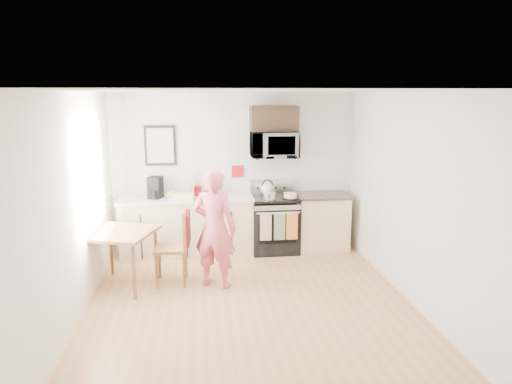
{
  "coord_description": "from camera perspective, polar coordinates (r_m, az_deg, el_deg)",
  "views": [
    {
      "loc": [
        -0.57,
        -5.2,
        2.57
      ],
      "look_at": [
        0.2,
        1.0,
        1.22
      ],
      "focal_mm": 32.0,
      "sensor_mm": 36.0,
      "label": 1
    }
  ],
  "objects": [
    {
      "name": "bread_bag",
      "position": [
        7.15,
        -9.07,
        -0.62
      ],
      "size": [
        0.35,
        0.2,
        0.12
      ],
      "primitive_type": "cube",
      "rotation": [
        0.0,
        0.0,
        -0.16
      ],
      "color": "tan",
      "rests_on": "countertop_left"
    },
    {
      "name": "countertop_left",
      "position": [
        7.39,
        -8.68,
        -0.85
      ],
      "size": [
        2.14,
        0.64,
        0.04
      ],
      "primitive_type": "cube",
      "color": "beige",
      "rests_on": "cabinet_left"
    },
    {
      "name": "fruit_bowl",
      "position": [
        7.42,
        -10.5,
        -0.36
      ],
      "size": [
        0.3,
        0.3,
        0.11
      ],
      "color": "white",
      "rests_on": "countertop_left"
    },
    {
      "name": "back_wall",
      "position": [
        7.62,
        -2.69,
        2.6
      ],
      "size": [
        4.0,
        0.04,
        2.6
      ],
      "primitive_type": "cube",
      "color": "beige",
      "rests_on": "floor"
    },
    {
      "name": "milk_carton",
      "position": [
        7.38,
        -8.19,
        0.31
      ],
      "size": [
        0.12,
        0.12,
        0.25
      ],
      "primitive_type": "cube",
      "rotation": [
        0.0,
        0.0,
        0.28
      ],
      "color": "tan",
      "rests_on": "countertop_left"
    },
    {
      "name": "knife_block",
      "position": [
        7.42,
        -5.76,
        0.36
      ],
      "size": [
        0.11,
        0.15,
        0.23
      ],
      "primitive_type": "cube",
      "rotation": [
        0.0,
        0.0,
        -0.05
      ],
      "color": "brown",
      "rests_on": "countertop_left"
    },
    {
      "name": "cabinet_right",
      "position": [
        7.76,
        8.15,
        -3.77
      ],
      "size": [
        0.84,
        0.6,
        0.9
      ],
      "primitive_type": "cube",
      "color": "#C9B681",
      "rests_on": "floor"
    },
    {
      "name": "pot",
      "position": [
        7.25,
        1.72,
        -0.52
      ],
      "size": [
        0.19,
        0.33,
        0.1
      ],
      "rotation": [
        0.0,
        0.0,
        -0.12
      ],
      "color": "silver",
      "rests_on": "range"
    },
    {
      "name": "upper_cabinet",
      "position": [
        7.43,
        2.26,
        9.19
      ],
      "size": [
        0.76,
        0.35,
        0.4
      ],
      "primitive_type": "cube",
      "color": "black",
      "rests_on": "back_wall"
    },
    {
      "name": "front_wall",
      "position": [
        3.21,
        3.75,
        -11.07
      ],
      "size": [
        4.0,
        0.04,
        2.6
      ],
      "primitive_type": "cube",
      "color": "beige",
      "rests_on": "floor"
    },
    {
      "name": "left_wall",
      "position": [
        5.54,
        -21.86,
        -1.94
      ],
      "size": [
        0.04,
        4.6,
        2.6
      ],
      "primitive_type": "cube",
      "color": "beige",
      "rests_on": "floor"
    },
    {
      "name": "chair",
      "position": [
        6.32,
        -9.33,
        -5.49
      ],
      "size": [
        0.5,
        0.45,
        1.03
      ],
      "rotation": [
        0.0,
        0.0,
        -0.04
      ],
      "color": "brown",
      "rests_on": "floor"
    },
    {
      "name": "coffee_maker",
      "position": [
        7.4,
        -12.48,
        0.48
      ],
      "size": [
        0.25,
        0.31,
        0.34
      ],
      "rotation": [
        0.0,
        0.0,
        -0.28
      ],
      "color": "black",
      "rests_on": "countertop_left"
    },
    {
      "name": "microwave",
      "position": [
        7.42,
        2.29,
        5.93
      ],
      "size": [
        0.76,
        0.51,
        0.42
      ],
      "primitive_type": "imported",
      "color": "silver",
      "rests_on": "back_wall"
    },
    {
      "name": "person",
      "position": [
        6.11,
        -5.19,
        -4.54
      ],
      "size": [
        0.7,
        0.6,
        1.63
      ],
      "primitive_type": "imported",
      "rotation": [
        0.0,
        0.0,
        2.71
      ],
      "color": "#D53A54",
      "rests_on": "floor"
    },
    {
      "name": "cake",
      "position": [
        7.34,
        4.29,
        -0.48
      ],
      "size": [
        0.25,
        0.25,
        0.08
      ],
      "color": "black",
      "rests_on": "range"
    },
    {
      "name": "wall_art",
      "position": [
        7.54,
        -11.88,
        5.7
      ],
      "size": [
        0.5,
        0.04,
        0.65
      ],
      "color": "black",
      "rests_on": "back_wall"
    },
    {
      "name": "cabinet_left",
      "position": [
        7.5,
        -8.57,
        -4.34
      ],
      "size": [
        2.1,
        0.6,
        0.9
      ],
      "primitive_type": "cube",
      "color": "#C9B681",
      "rests_on": "floor"
    },
    {
      "name": "floor",
      "position": [
        5.82,
        -0.77,
        -13.98
      ],
      "size": [
        4.6,
        4.6,
        0.0
      ],
      "primitive_type": "plane",
      "color": "#AB6D42",
      "rests_on": "ground"
    },
    {
      "name": "right_wall",
      "position": [
        5.93,
        18.78,
        -0.81
      ],
      "size": [
        0.04,
        4.6,
        2.6
      ],
      "primitive_type": "cube",
      "color": "beige",
      "rests_on": "floor"
    },
    {
      "name": "wall_trivet",
      "position": [
        7.61,
        -2.31,
        2.59
      ],
      "size": [
        0.2,
        0.02,
        0.2
      ],
      "primitive_type": "cube",
      "color": "#A60E16",
      "rests_on": "back_wall"
    },
    {
      "name": "utensil_crock",
      "position": [
        7.5,
        -7.36,
        0.71
      ],
      "size": [
        0.12,
        0.12,
        0.37
      ],
      "color": "#A60E16",
      "rests_on": "countertop_left"
    },
    {
      "name": "ceiling",
      "position": [
        5.23,
        -0.85,
        12.55
      ],
      "size": [
        4.0,
        4.6,
        0.04
      ],
      "primitive_type": "cube",
      "color": "silver",
      "rests_on": "back_wall"
    },
    {
      "name": "range",
      "position": [
        7.58,
        2.33,
        -4.16
      ],
      "size": [
        0.76,
        0.7,
        1.16
      ],
      "color": "black",
      "rests_on": "floor"
    },
    {
      "name": "window",
      "position": [
        6.24,
        -19.9,
        2.07
      ],
      "size": [
        0.06,
        1.4,
        1.5
      ],
      "color": "white",
      "rests_on": "left_wall"
    },
    {
      "name": "countertop_right",
      "position": [
        7.65,
        8.26,
        -0.39
      ],
      "size": [
        0.88,
        0.64,
        0.04
      ],
      "primitive_type": "cube",
      "color": "black",
      "rests_on": "cabinet_right"
    },
    {
      "name": "kettle",
      "position": [
        7.52,
        1.44,
        0.45
      ],
      "size": [
        0.21,
        0.21,
        0.27
      ],
      "color": "white",
      "rests_on": "range"
    },
    {
      "name": "dining_table",
      "position": [
        6.36,
        -16.61,
        -5.5
      ],
      "size": [
        0.91,
        0.91,
        0.78
      ],
      "rotation": [
        0.0,
        0.0,
        -0.32
      ],
      "color": "brown",
      "rests_on": "floor"
    }
  ]
}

